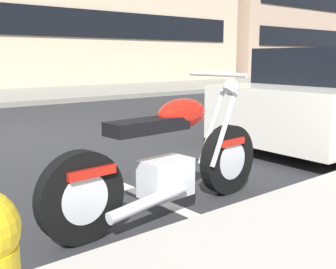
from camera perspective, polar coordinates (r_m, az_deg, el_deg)
name	(u,v)px	position (r m, az deg, el deg)	size (l,w,h in m)	color
ground_plane	(13,140)	(6.83, -20.39, -0.65)	(260.00, 260.00, 0.00)	#28282B
sidewalk_far_curb	(225,84)	(19.33, 7.80, 6.89)	(120.00, 5.00, 0.14)	gray
parking_stall_stripe	(160,201)	(3.69, -1.08, -9.12)	(0.12, 2.20, 0.01)	silver
parked_motorcycle	(168,162)	(3.31, 0.04, -3.72)	(2.18, 0.62, 1.12)	black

